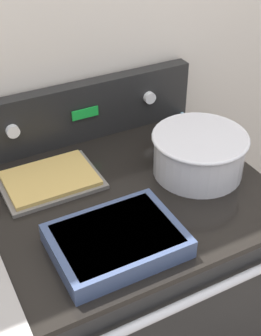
% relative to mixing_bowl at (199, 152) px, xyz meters
% --- Properties ---
extents(kitchen_wall, '(8.00, 0.05, 2.50)m').
position_rel_mixing_bowl_xyz_m(kitchen_wall, '(-0.23, 0.40, 0.22)').
color(kitchen_wall, beige).
rests_on(kitchen_wall, ground_plane).
extents(stove_range, '(0.79, 0.73, 0.95)m').
position_rel_mixing_bowl_xyz_m(stove_range, '(-0.23, 0.02, -0.55)').
color(stove_range, black).
rests_on(stove_range, ground_plane).
extents(control_panel, '(0.79, 0.07, 0.20)m').
position_rel_mixing_bowl_xyz_m(control_panel, '(-0.23, 0.34, 0.03)').
color(control_panel, black).
rests_on(control_panel, stove_range).
extents(mixing_bowl, '(0.28, 0.28, 0.13)m').
position_rel_mixing_bowl_xyz_m(mixing_bowl, '(0.00, 0.00, 0.00)').
color(mixing_bowl, silver).
rests_on(mixing_bowl, stove_range).
extents(casserole_dish, '(0.31, 0.23, 0.05)m').
position_rel_mixing_bowl_xyz_m(casserole_dish, '(-0.36, -0.18, -0.04)').
color(casserole_dish, '#38476B').
rests_on(casserole_dish, stove_range).
extents(baking_tray, '(0.29, 0.21, 0.02)m').
position_rel_mixing_bowl_xyz_m(baking_tray, '(-0.41, 0.15, -0.06)').
color(baking_tray, slate).
rests_on(baking_tray, stove_range).
extents(ladle, '(0.06, 0.28, 0.06)m').
position_rel_mixing_bowl_xyz_m(ladle, '(0.15, 0.11, -0.04)').
color(ladle, '#7AB2C6').
rests_on(ladle, stove_range).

